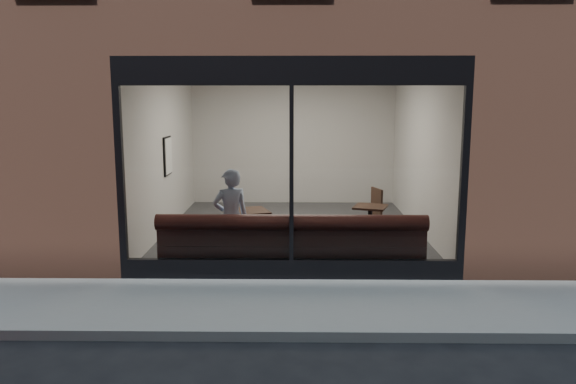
{
  "coord_description": "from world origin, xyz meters",
  "views": [
    {
      "loc": [
        0.06,
        -5.86,
        2.65
      ],
      "look_at": [
        -0.05,
        2.4,
        1.24
      ],
      "focal_mm": 35.0,
      "sensor_mm": 36.0,
      "label": 1
    }
  ],
  "objects_px": {
    "cafe_table_left": "(249,211)",
    "cafe_table_right": "(370,207)",
    "person": "(231,218)",
    "cafe_chair_right": "(367,226)",
    "banquette": "(292,257)"
  },
  "relations": [
    {
      "from": "person",
      "to": "cafe_table_left",
      "type": "xyz_separation_m",
      "value": [
        0.23,
        0.65,
        -0.03
      ]
    },
    {
      "from": "banquette",
      "to": "cafe_table_right",
      "type": "height_order",
      "value": "cafe_table_right"
    },
    {
      "from": "cafe_table_left",
      "to": "cafe_chair_right",
      "type": "xyz_separation_m",
      "value": [
        2.13,
        1.1,
        -0.5
      ]
    },
    {
      "from": "cafe_table_left",
      "to": "cafe_table_right",
      "type": "distance_m",
      "value": 2.14
    },
    {
      "from": "person",
      "to": "cafe_table_left",
      "type": "relative_size",
      "value": 2.51
    },
    {
      "from": "cafe_table_left",
      "to": "cafe_table_right",
      "type": "xyz_separation_m",
      "value": [
        2.1,
        0.42,
        0.0
      ]
    },
    {
      "from": "banquette",
      "to": "person",
      "type": "height_order",
      "value": "person"
    },
    {
      "from": "cafe_chair_right",
      "to": "cafe_table_left",
      "type": "bearing_deg",
      "value": 9.63
    },
    {
      "from": "person",
      "to": "cafe_chair_right",
      "type": "height_order",
      "value": "person"
    },
    {
      "from": "cafe_table_left",
      "to": "cafe_table_right",
      "type": "relative_size",
      "value": 1.14
    },
    {
      "from": "person",
      "to": "cafe_table_right",
      "type": "distance_m",
      "value": 2.56
    },
    {
      "from": "cafe_table_left",
      "to": "cafe_chair_right",
      "type": "bearing_deg",
      "value": 27.17
    },
    {
      "from": "person",
      "to": "banquette",
      "type": "bearing_deg",
      "value": 143.32
    },
    {
      "from": "person",
      "to": "cafe_chair_right",
      "type": "bearing_deg",
      "value": -164.19
    },
    {
      "from": "banquette",
      "to": "cafe_table_right",
      "type": "distance_m",
      "value": 1.99
    }
  ]
}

